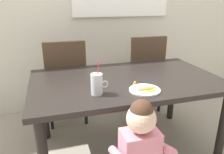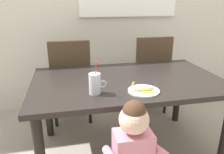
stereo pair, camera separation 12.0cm
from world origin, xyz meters
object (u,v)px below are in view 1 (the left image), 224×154
dining_chair_right (143,70)px  peeled_banana (145,87)px  dining_table (126,87)px  milk_cup (97,85)px  dining_chair_left (66,78)px  toddler_standing (140,148)px  snack_plate (145,90)px

dining_chair_right → peeled_banana: size_ratio=5.47×
dining_table → milk_cup: (-0.31, -0.25, 0.15)m
dining_chair_left → toddler_standing: (0.31, -1.33, -0.02)m
dining_chair_left → dining_chair_right: (0.94, 0.04, 0.00)m
dining_table → toddler_standing: size_ratio=1.90×
toddler_standing → milk_cup: size_ratio=3.37×
milk_cup → snack_plate: milk_cup is taller
dining_table → milk_cup: milk_cup is taller
snack_plate → milk_cup: bearing=173.5°
milk_cup → dining_chair_left: bearing=99.5°
dining_chair_left → dining_chair_right: same height
dining_chair_right → peeled_banana: bearing=65.9°
dining_chair_right → milk_cup: 1.25m
toddler_standing → peeled_banana: bearing=63.1°
dining_table → toddler_standing: 0.70m
dining_table → milk_cup: size_ratio=6.40×
toddler_standing → snack_plate: (0.19, 0.38, 0.20)m
dining_table → dining_chair_left: size_ratio=1.66×
peeled_banana → dining_chair_left: bearing=117.4°
dining_chair_left → dining_table: bearing=125.4°
dining_chair_left → peeled_banana: size_ratio=5.47×
snack_plate → peeled_banana: bearing=-121.9°
dining_chair_right → toddler_standing: (-0.63, -1.36, -0.02)m
snack_plate → peeled_banana: peeled_banana is taller
milk_cup → snack_plate: 0.36m
dining_chair_left → milk_cup: milk_cup is taller
toddler_standing → peeled_banana: size_ratio=4.78×
dining_table → toddler_standing: bearing=-103.2°
milk_cup → snack_plate: size_ratio=1.08×
dining_chair_left → toddler_standing: bearing=103.1°
dining_chair_left → peeled_banana: bearing=117.4°
snack_plate → peeled_banana: (-0.01, -0.01, 0.03)m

